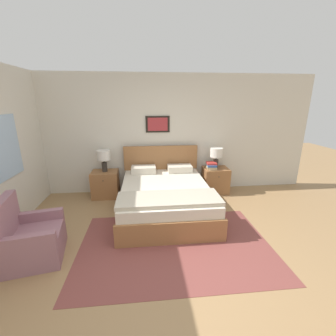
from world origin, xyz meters
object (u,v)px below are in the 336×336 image
object	(u,v)px
nightstand_near_window	(106,184)
nightstand_by_door	(215,180)
bed	(165,197)
armchair	(30,239)
table_lamp_near_window	(104,157)
table_lamp_by_door	(216,154)

from	to	relation	value
nightstand_near_window	nightstand_by_door	bearing A→B (deg)	0.00
bed	nightstand_by_door	world-z (taller)	bed
bed	nightstand_near_window	world-z (taller)	bed
armchair	table_lamp_near_window	bearing A→B (deg)	150.38
armchair	nightstand_by_door	world-z (taller)	armchair
table_lamp_near_window	armchair	bearing A→B (deg)	-108.52
nightstand_near_window	nightstand_by_door	xyz separation A→B (m)	(2.46, 0.00, 0.00)
bed	nightstand_by_door	xyz separation A→B (m)	(1.23, 0.82, -0.01)
nightstand_by_door	armchair	bearing A→B (deg)	-147.66
table_lamp_by_door	bed	bearing A→B (deg)	-145.66
nightstand_near_window	armchair	bearing A→B (deg)	-108.46
nightstand_near_window	nightstand_by_door	size ratio (longest dim) A/B	1.00
nightstand_near_window	table_lamp_by_door	distance (m)	2.53
armchair	nightstand_near_window	bearing A→B (deg)	150.44
bed	table_lamp_near_window	size ratio (longest dim) A/B	4.59
nightstand_by_door	table_lamp_near_window	xyz separation A→B (m)	(-2.46, 0.01, 0.61)
armchair	nightstand_by_door	size ratio (longest dim) A/B	1.52
armchair	table_lamp_near_window	xyz separation A→B (m)	(0.67, 1.99, 0.61)
table_lamp_by_door	table_lamp_near_window	bearing A→B (deg)	180.00
bed	table_lamp_by_door	distance (m)	1.60
armchair	bed	bearing A→B (deg)	110.34
armchair	table_lamp_near_window	distance (m)	2.19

